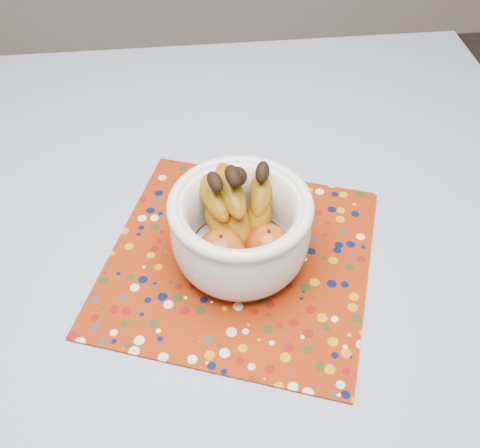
# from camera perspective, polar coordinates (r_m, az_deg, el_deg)

# --- Properties ---
(table) EXTENTS (1.20, 1.20, 0.75)m
(table) POSITION_cam_1_polar(r_m,az_deg,el_deg) (0.97, -3.06, -6.45)
(table) COLOR brown
(table) RESTS_ON ground
(tablecloth) EXTENTS (1.32, 1.32, 0.01)m
(tablecloth) POSITION_cam_1_polar(r_m,az_deg,el_deg) (0.90, -3.27, -3.35)
(tablecloth) COLOR #6174A2
(tablecloth) RESTS_ON table
(placemat) EXTENTS (0.52, 0.52, 0.00)m
(placemat) POSITION_cam_1_polar(r_m,az_deg,el_deg) (0.89, -0.10, -3.55)
(placemat) COLOR maroon
(placemat) RESTS_ON tablecloth
(fruit_bowl) EXTENTS (0.21, 0.22, 0.17)m
(fruit_bowl) POSITION_cam_1_polar(r_m,az_deg,el_deg) (0.84, -0.05, 0.18)
(fruit_bowl) COLOR white
(fruit_bowl) RESTS_ON placemat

